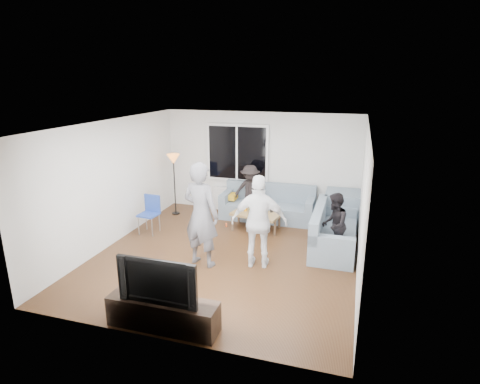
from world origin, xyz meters
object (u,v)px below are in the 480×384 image
(sofa_back_section, at_px, (268,203))
(television, at_px, (161,278))
(spectator_back, at_px, (250,191))
(spectator_right, at_px, (334,225))
(floor_lamp, at_px, (175,185))
(sofa_right_section, at_px, (335,229))
(player_left, at_px, (201,215))
(player_right, at_px, (259,222))
(coffee_table, at_px, (256,221))
(side_chair, at_px, (149,215))
(tv_console, at_px, (163,314))

(sofa_back_section, relative_size, television, 1.99)
(spectator_back, bearing_deg, sofa_back_section, -12.86)
(spectator_right, bearing_deg, floor_lamp, -106.35)
(sofa_right_section, xyz_separation_m, player_left, (-2.34, -1.46, 0.56))
(player_left, relative_size, player_right, 1.13)
(sofa_back_section, distance_m, player_left, 2.89)
(player_right, bearing_deg, spectator_back, -78.61)
(coffee_table, bearing_deg, television, -94.46)
(player_left, bearing_deg, side_chair, -19.79)
(sofa_right_section, distance_m, player_left, 2.81)
(spectator_right, bearing_deg, sofa_back_section, -132.20)
(floor_lamp, xyz_separation_m, spectator_right, (4.07, -1.33, -0.14))
(sofa_back_section, distance_m, floor_lamp, 2.41)
(sofa_back_section, relative_size, tv_console, 1.44)
(sofa_right_section, relative_size, player_right, 1.14)
(player_left, height_order, spectator_back, player_left)
(television, bearing_deg, player_right, 69.75)
(sofa_back_section, relative_size, sofa_right_section, 1.15)
(spectator_back, bearing_deg, player_left, -102.50)
(player_right, distance_m, television, 2.38)
(floor_lamp, relative_size, player_left, 0.79)
(coffee_table, bearing_deg, spectator_right, -25.96)
(side_chair, xyz_separation_m, floor_lamp, (0.00, 1.36, 0.35))
(coffee_table, distance_m, television, 4.06)
(sofa_right_section, bearing_deg, player_left, 122.00)
(spectator_right, height_order, tv_console, spectator_right)
(side_chair, bearing_deg, player_left, -26.88)
(player_left, xyz_separation_m, television, (0.22, -2.00, -0.22))
(floor_lamp, height_order, player_left, player_left)
(coffee_table, height_order, side_chair, side_chair)
(tv_console, bearing_deg, player_left, 96.30)
(floor_lamp, height_order, spectator_right, floor_lamp)
(sofa_back_section, bearing_deg, player_left, -102.71)
(player_left, relative_size, spectator_back, 1.48)
(television, bearing_deg, coffee_table, 85.54)
(sofa_back_section, relative_size, player_right, 1.31)
(player_right, distance_m, tv_console, 2.47)
(spectator_back, distance_m, television, 4.80)
(spectator_back, bearing_deg, sofa_right_section, -40.82)
(spectator_back, bearing_deg, spectator_right, -46.80)
(sofa_back_section, relative_size, side_chair, 2.67)
(coffee_table, xyz_separation_m, spectator_right, (1.80, -0.88, 0.44))
(television, bearing_deg, floor_lamp, 113.72)
(coffee_table, distance_m, side_chair, 2.46)
(side_chair, bearing_deg, coffee_table, 27.16)
(floor_lamp, xyz_separation_m, television, (1.96, -4.45, -0.01))
(spectator_right, xyz_separation_m, television, (-2.11, -3.12, 0.14))
(player_left, bearing_deg, spectator_back, -81.12)
(floor_lamp, xyz_separation_m, spectator_back, (1.90, 0.35, -0.11))
(tv_console, bearing_deg, coffee_table, 85.54)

